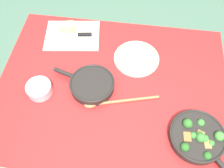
{
  "coord_description": "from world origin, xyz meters",
  "views": [
    {
      "loc": [
        0.09,
        -0.7,
        1.91
      ],
      "look_at": [
        0.0,
        0.0,
        0.79
      ],
      "focal_mm": 40.0,
      "sensor_mm": 36.0,
      "label": 1
    }
  ],
  "objects_px": {
    "skillet_broccoli": "(198,137)",
    "cheese_block": "(66,28)",
    "prep_bowl_steel": "(39,89)",
    "grater_knife": "(76,35)",
    "dinner_plate_stack": "(137,58)",
    "wooden_spoon": "(113,102)",
    "skillet_eggs": "(92,84)"
  },
  "relations": [
    {
      "from": "prep_bowl_steel",
      "to": "cheese_block",
      "type": "bearing_deg",
      "value": 85.35
    },
    {
      "from": "skillet_eggs",
      "to": "wooden_spoon",
      "type": "xyz_separation_m",
      "value": [
        0.12,
        -0.08,
        -0.02
      ]
    },
    {
      "from": "cheese_block",
      "to": "prep_bowl_steel",
      "type": "bearing_deg",
      "value": -94.65
    },
    {
      "from": "skillet_eggs",
      "to": "prep_bowl_steel",
      "type": "relative_size",
      "value": 2.61
    },
    {
      "from": "cheese_block",
      "to": "prep_bowl_steel",
      "type": "height_order",
      "value": "same"
    },
    {
      "from": "dinner_plate_stack",
      "to": "wooden_spoon",
      "type": "bearing_deg",
      "value": -107.65
    },
    {
      "from": "dinner_plate_stack",
      "to": "prep_bowl_steel",
      "type": "height_order",
      "value": "prep_bowl_steel"
    },
    {
      "from": "skillet_eggs",
      "to": "grater_knife",
      "type": "height_order",
      "value": "skillet_eggs"
    },
    {
      "from": "cheese_block",
      "to": "dinner_plate_stack",
      "type": "distance_m",
      "value": 0.48
    },
    {
      "from": "skillet_broccoli",
      "to": "grater_knife",
      "type": "height_order",
      "value": "skillet_broccoli"
    },
    {
      "from": "skillet_broccoli",
      "to": "cheese_block",
      "type": "relative_size",
      "value": 3.06
    },
    {
      "from": "skillet_eggs",
      "to": "prep_bowl_steel",
      "type": "xyz_separation_m",
      "value": [
        -0.26,
        -0.06,
        0.0
      ]
    },
    {
      "from": "skillet_broccoli",
      "to": "grater_knife",
      "type": "distance_m",
      "value": 0.9
    },
    {
      "from": "wooden_spoon",
      "to": "cheese_block",
      "type": "relative_size",
      "value": 3.53
    },
    {
      "from": "skillet_eggs",
      "to": "grater_knife",
      "type": "relative_size",
      "value": 1.23
    },
    {
      "from": "cheese_block",
      "to": "wooden_spoon",
      "type": "bearing_deg",
      "value": -52.8
    },
    {
      "from": "wooden_spoon",
      "to": "prep_bowl_steel",
      "type": "xyz_separation_m",
      "value": [
        -0.39,
        0.01,
        0.02
      ]
    },
    {
      "from": "skillet_broccoli",
      "to": "dinner_plate_stack",
      "type": "bearing_deg",
      "value": 176.11
    },
    {
      "from": "skillet_broccoli",
      "to": "skillet_eggs",
      "type": "distance_m",
      "value": 0.58
    },
    {
      "from": "skillet_broccoli",
      "to": "cheese_block",
      "type": "distance_m",
      "value": 0.97
    },
    {
      "from": "wooden_spoon",
      "to": "cheese_block",
      "type": "distance_m",
      "value": 0.58
    },
    {
      "from": "grater_knife",
      "to": "prep_bowl_steel",
      "type": "xyz_separation_m",
      "value": [
        -0.1,
        -0.42,
        0.02
      ]
    },
    {
      "from": "skillet_broccoli",
      "to": "wooden_spoon",
      "type": "distance_m",
      "value": 0.44
    },
    {
      "from": "dinner_plate_stack",
      "to": "prep_bowl_steel",
      "type": "relative_size",
      "value": 1.97
    },
    {
      "from": "wooden_spoon",
      "to": "grater_knife",
      "type": "distance_m",
      "value": 0.52
    },
    {
      "from": "skillet_broccoli",
      "to": "prep_bowl_steel",
      "type": "distance_m",
      "value": 0.82
    },
    {
      "from": "grater_knife",
      "to": "dinner_plate_stack",
      "type": "bearing_deg",
      "value": 152.74
    },
    {
      "from": "grater_knife",
      "to": "dinner_plate_stack",
      "type": "relative_size",
      "value": 1.08
    },
    {
      "from": "grater_knife",
      "to": "dinner_plate_stack",
      "type": "xyz_separation_m",
      "value": [
        0.38,
        -0.13,
        0.0
      ]
    },
    {
      "from": "skillet_broccoli",
      "to": "dinner_plate_stack",
      "type": "xyz_separation_m",
      "value": [
        -0.32,
        0.44,
        -0.02
      ]
    },
    {
      "from": "skillet_broccoli",
      "to": "prep_bowl_steel",
      "type": "relative_size",
      "value": 2.53
    },
    {
      "from": "cheese_block",
      "to": "skillet_eggs",
      "type": "bearing_deg",
      "value": -59.45
    }
  ]
}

